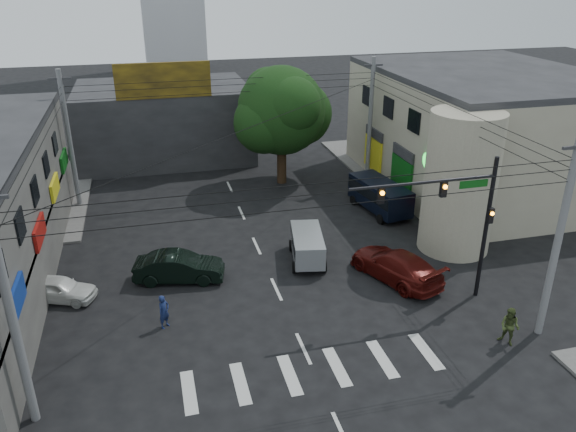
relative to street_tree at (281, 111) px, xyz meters
name	(u,v)px	position (x,y,z in m)	size (l,w,h in m)	color
ground	(286,311)	(-4.00, -17.00, -5.47)	(160.00, 160.00, 0.00)	black
sidewalk_far_right	(442,163)	(14.00, 1.00, -5.40)	(16.00, 16.00, 0.15)	#514F4C
building_right	(482,132)	(14.00, -4.00, -1.47)	(14.00, 18.00, 8.00)	gray
corner_column	(460,183)	(7.00, -13.00, -1.47)	(4.00, 4.00, 8.00)	gray
building_far	(165,121)	(-8.00, 9.00, -2.47)	(14.00, 10.00, 6.00)	#232326
billboard	(163,80)	(-8.00, 4.10, 1.83)	(7.00, 0.30, 2.60)	olive
street_tree	(281,111)	(0.00, 0.00, 0.00)	(6.40, 6.40, 8.70)	black
traffic_gantry	(457,209)	(3.82, -18.00, -0.64)	(7.10, 0.35, 7.20)	black
utility_pole_near_left	(10,311)	(-14.50, -21.50, -0.87)	(0.32, 0.32, 9.20)	#59595B
utility_pole_near_right	(558,240)	(6.50, -21.50, -0.87)	(0.32, 0.32, 9.20)	#59595B
utility_pole_far_left	(70,141)	(-14.50, -1.00, -0.87)	(0.32, 0.32, 9.20)	#59595B
utility_pole_far_right	(370,121)	(6.50, -1.00, -0.87)	(0.32, 0.32, 9.20)	#59595B
dark_sedan	(179,267)	(-8.65, -12.84, -4.72)	(4.82, 2.54, 1.51)	black
white_compact	(59,289)	(-14.50, -13.28, -4.86)	(3.89, 2.70, 1.23)	silver
maroon_sedan	(396,265)	(2.26, -15.51, -4.69)	(4.03, 5.85, 1.57)	#4A0E0A
silver_minivan	(307,247)	(-1.64, -12.46, -4.65)	(2.28, 4.04, 1.64)	gray
navy_van	(380,197)	(4.95, -7.04, -4.45)	(2.70, 5.34, 2.04)	black
traffic_officer	(164,312)	(-9.63, -16.89, -4.67)	(0.69, 0.68, 1.61)	#15204B
pedestrian_olive	(510,327)	(4.64, -21.87, -4.60)	(1.00, 1.07, 1.75)	#37441F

